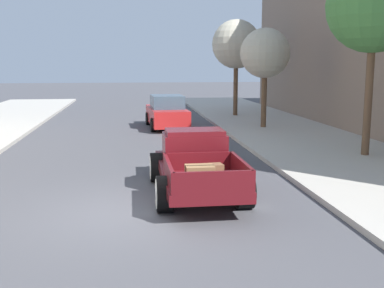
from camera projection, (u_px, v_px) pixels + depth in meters
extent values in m
plane|color=#47474C|center=(125.00, 212.00, 10.40)|extent=(140.00, 140.00, 0.00)
cube|color=#510F14|center=(196.00, 172.00, 11.76)|extent=(1.78, 4.91, 0.24)
cube|color=#510F14|center=(194.00, 149.00, 12.02)|extent=(1.56, 1.11, 0.80)
cube|color=#510F14|center=(195.00, 132.00, 11.89)|extent=(1.44, 0.94, 0.12)
cube|color=#3D4C5B|center=(191.00, 140.00, 12.55)|extent=(1.33, 0.05, 0.44)
cube|color=#510F14|center=(188.00, 146.00, 13.31)|extent=(1.33, 1.51, 0.52)
cube|color=silver|center=(185.00, 142.00, 14.10)|extent=(0.68, 0.10, 0.47)
cube|color=#510F14|center=(205.00, 181.00, 10.37)|extent=(1.70, 2.11, 0.04)
cube|color=#510F14|center=(169.00, 172.00, 10.23)|extent=(0.09, 2.10, 0.44)
cube|color=#510F14|center=(241.00, 170.00, 10.44)|extent=(0.09, 2.10, 0.44)
cube|color=#510F14|center=(214.00, 182.00, 9.35)|extent=(1.62, 0.09, 0.44)
cube|color=#510F14|center=(199.00, 161.00, 11.32)|extent=(1.62, 0.09, 0.44)
cylinder|color=black|center=(157.00, 167.00, 12.99)|extent=(0.36, 0.80, 0.80)
cylinder|color=silver|center=(150.00, 167.00, 12.96)|extent=(0.01, 0.66, 0.66)
cylinder|color=silver|center=(150.00, 167.00, 12.96)|extent=(0.02, 0.24, 0.24)
cylinder|color=black|center=(221.00, 165.00, 13.22)|extent=(0.36, 0.80, 0.80)
cylinder|color=silver|center=(227.00, 165.00, 13.25)|extent=(0.01, 0.66, 0.66)
cylinder|color=silver|center=(228.00, 165.00, 13.25)|extent=(0.02, 0.24, 0.24)
cylinder|color=black|center=(165.00, 194.00, 10.35)|extent=(0.36, 0.80, 0.80)
cylinder|color=silver|center=(156.00, 194.00, 10.33)|extent=(0.01, 0.66, 0.66)
cylinder|color=silver|center=(156.00, 194.00, 10.33)|extent=(0.02, 0.24, 0.24)
cylinder|color=black|center=(244.00, 191.00, 10.59)|extent=(0.36, 0.80, 0.80)
cylinder|color=silver|center=(252.00, 190.00, 10.62)|extent=(0.01, 0.66, 0.66)
cylinder|color=silver|center=(253.00, 190.00, 10.62)|extent=(0.02, 0.24, 0.24)
cube|color=olive|center=(200.00, 175.00, 9.97)|extent=(0.60, 0.44, 0.40)
cube|color=#3D2D1E|center=(200.00, 175.00, 9.97)|extent=(0.62, 0.05, 0.42)
cube|color=brown|center=(213.00, 170.00, 10.67)|extent=(0.48, 0.37, 0.28)
cube|color=#AD1E1E|center=(167.00, 116.00, 23.76)|extent=(1.95, 4.39, 0.80)
cube|color=#384C5B|center=(167.00, 102.00, 23.50)|extent=(1.62, 2.08, 0.64)
cylinder|color=black|center=(148.00, 119.00, 24.91)|extent=(0.25, 0.67, 0.66)
cylinder|color=black|center=(179.00, 118.00, 25.21)|extent=(0.25, 0.67, 0.66)
cylinder|color=black|center=(153.00, 125.00, 22.41)|extent=(0.25, 0.67, 0.66)
cylinder|color=black|center=(187.00, 124.00, 22.71)|extent=(0.25, 0.67, 0.66)
cylinder|color=brown|center=(368.00, 99.00, 15.76)|extent=(0.26, 0.26, 3.78)
sphere|color=#3D7538|center=(374.00, 5.00, 15.24)|extent=(3.09, 3.09, 3.09)
cylinder|color=brown|center=(264.00, 100.00, 22.84)|extent=(0.26, 0.26, 2.66)
sphere|color=#ADA893|center=(265.00, 53.00, 22.47)|extent=(2.37, 2.37, 2.37)
cylinder|color=brown|center=(236.00, 89.00, 28.03)|extent=(0.26, 0.26, 3.11)
sphere|color=#ADA893|center=(236.00, 44.00, 27.59)|extent=(2.85, 2.85, 2.85)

